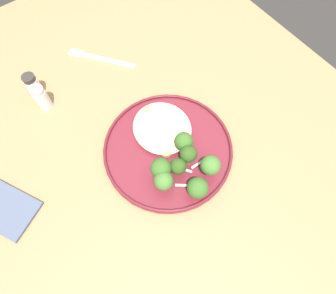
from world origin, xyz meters
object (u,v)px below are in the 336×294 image
object	(u,v)px
seared_scallop_tiny_bay	(165,124)
broccoli_floret_right_tilted	(210,166)
broccoli_floret_near_rim	(188,154)
seared_scallop_rear_pale	(151,120)
seared_scallop_large_seared	(149,112)
folded_napkin	(1,206)
dinner_fork	(99,58)
broccoli_floret_left_leaning	(178,167)
seared_scallop_left_edge	(153,129)
broccoli_floret_small_sprig	(161,168)
broccoli_floret_split_head	(184,142)
broccoli_floret_front_edge	(198,188)
seared_scallop_center_golden	(158,138)
broccoli_floret_rear_charred	(164,181)
salt_shaker	(42,98)
dinner_plate	(168,149)
pepper_shaker	(33,86)
seared_scallop_tilted_round	(166,151)

from	to	relation	value
seared_scallop_tiny_bay	broccoli_floret_right_tilted	bearing A→B (deg)	-178.04
broccoli_floret_near_rim	seared_scallop_rear_pale	bearing A→B (deg)	3.22
seared_scallop_large_seared	folded_napkin	xyz separation A→B (m)	(0.01, 0.37, -0.02)
dinner_fork	broccoli_floret_left_leaning	bearing A→B (deg)	175.51
seared_scallop_left_edge	seared_scallop_rear_pale	bearing A→B (deg)	-22.42
broccoli_floret_small_sprig	seared_scallop_rear_pale	bearing A→B (deg)	-25.96
seared_scallop_tiny_bay	broccoli_floret_split_head	bearing A→B (deg)	176.70
seared_scallop_tiny_bay	broccoli_floret_front_edge	size ratio (longest dim) A/B	0.56
seared_scallop_center_golden	seared_scallop_tiny_bay	bearing A→B (deg)	-61.18
seared_scallop_left_edge	broccoli_floret_rear_charred	xyz separation A→B (m)	(-0.12, 0.06, 0.03)
broccoli_floret_right_tilted	broccoli_floret_split_head	world-z (taller)	broccoli_floret_right_tilted
broccoli_floret_rear_charred	seared_scallop_rear_pale	bearing A→B (deg)	-25.65
broccoli_floret_rear_charred	salt_shaker	bearing A→B (deg)	17.27
broccoli_floret_front_edge	dinner_plate	bearing A→B (deg)	-6.53
broccoli_floret_small_sprig	dinner_fork	world-z (taller)	broccoli_floret_small_sprig
folded_napkin	broccoli_floret_right_tilted	bearing A→B (deg)	-117.09
broccoli_floret_left_leaning	folded_napkin	bearing A→B (deg)	64.80
broccoli_floret_front_edge	seared_scallop_tiny_bay	bearing A→B (deg)	-14.60
broccoli_floret_rear_charred	folded_napkin	distance (m)	0.34
broccoli_floret_left_leaning	broccoli_floret_right_tilted	world-z (taller)	broccoli_floret_right_tilted
seared_scallop_left_edge	seared_scallop_large_seared	distance (m)	0.05
broccoli_floret_right_tilted	pepper_shaker	xyz separation A→B (m)	(0.42, 0.20, -0.02)
seared_scallop_left_edge	broccoli_floret_front_edge	xyz separation A→B (m)	(-0.17, 0.01, 0.02)
seared_scallop_left_edge	broccoli_floret_rear_charred	distance (m)	0.14
broccoli_floret_left_leaning	folded_napkin	world-z (taller)	broccoli_floret_left_leaning
broccoli_floret_small_sprig	folded_napkin	size ratio (longest dim) A/B	0.40
broccoli_floret_split_head	dinner_fork	bearing A→B (deg)	2.09
seared_scallop_tiny_bay	pepper_shaker	distance (m)	0.33
seared_scallop_tiny_bay	broccoli_floret_left_leaning	size ratio (longest dim) A/B	0.64
broccoli_floret_right_tilted	broccoli_floret_rear_charred	xyz separation A→B (m)	(0.03, 0.10, -0.00)
seared_scallop_tilted_round	folded_napkin	bearing A→B (deg)	72.65
seared_scallop_left_edge	broccoli_floret_small_sprig	xyz separation A→B (m)	(-0.10, 0.05, 0.02)
dinner_plate	dinner_fork	xyz separation A→B (m)	(0.32, -0.01, -0.01)
broccoli_floret_right_tilted	folded_napkin	bearing A→B (deg)	62.91
seared_scallop_left_edge	broccoli_floret_small_sprig	bearing A→B (deg)	153.25
seared_scallop_center_golden	broccoli_floret_near_rim	xyz separation A→B (m)	(-0.08, -0.02, 0.03)
broccoli_floret_small_sprig	pepper_shaker	xyz separation A→B (m)	(0.36, 0.12, -0.01)
seared_scallop_left_edge	broccoli_floret_split_head	xyz separation A→B (m)	(-0.08, -0.03, 0.03)
salt_shaker	folded_napkin	bearing A→B (deg)	132.18
broccoli_floret_rear_charred	broccoli_floret_split_head	bearing A→B (deg)	-62.06
broccoli_floret_right_tilted	broccoli_floret_split_head	xyz separation A→B (m)	(0.08, 0.01, -0.00)
broccoli_floret_near_rim	broccoli_floret_rear_charred	size ratio (longest dim) A/B	0.99
broccoli_floret_left_leaning	salt_shaker	size ratio (longest dim) A/B	0.76
seared_scallop_rear_pale	broccoli_floret_near_rim	distance (m)	0.13
seared_scallop_tilted_round	salt_shaker	distance (m)	0.32
dinner_plate	seared_scallop_center_golden	distance (m)	0.03
seared_scallop_center_golden	broccoli_floret_near_rim	distance (m)	0.09
seared_scallop_tilted_round	seared_scallop_large_seared	bearing A→B (deg)	-14.98
broccoli_floret_right_tilted	broccoli_floret_front_edge	distance (m)	0.05
salt_shaker	broccoli_floret_left_leaning	bearing A→B (deg)	-155.67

